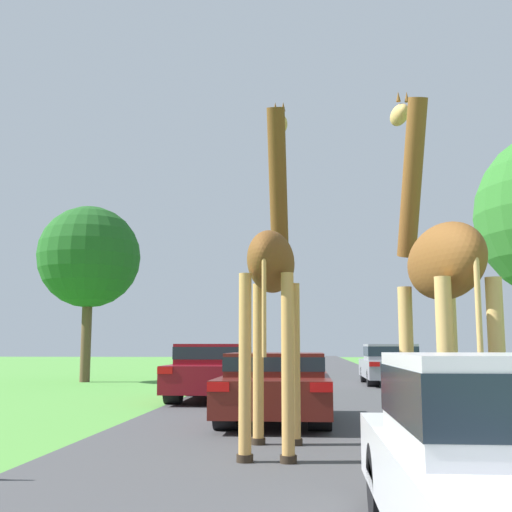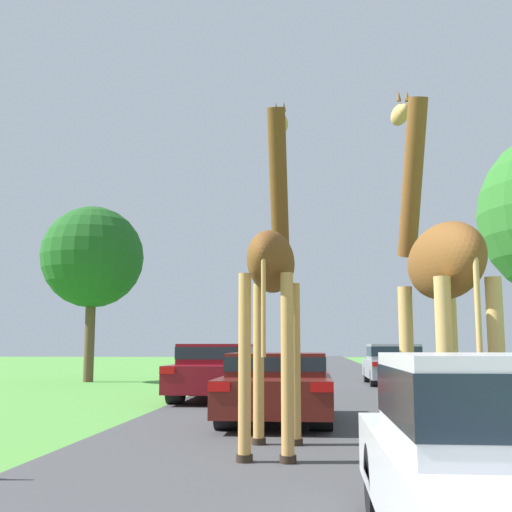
% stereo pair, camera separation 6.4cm
% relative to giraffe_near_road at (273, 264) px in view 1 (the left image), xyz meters
% --- Properties ---
extents(road, '(7.12, 120.00, 0.00)m').
position_rel_giraffe_near_road_xyz_m(road, '(0.62, 21.18, -2.54)').
color(road, '#424244').
rests_on(road, ground).
extents(giraffe_near_road, '(0.79, 2.90, 5.40)m').
position_rel_giraffe_near_road_xyz_m(giraffe_near_road, '(0.00, 0.00, 0.00)').
color(giraffe_near_road, tan).
rests_on(giraffe_near_road, ground).
extents(giraffe_companion, '(1.08, 2.77, 5.23)m').
position_rel_giraffe_near_road_xyz_m(giraffe_companion, '(2.18, -0.64, -0.17)').
color(giraffe_companion, tan).
rests_on(giraffe_companion, ground).
extents(car_queue_right, '(1.99, 4.42, 1.45)m').
position_rel_giraffe_near_road_xyz_m(car_queue_right, '(-2.01, 8.09, -1.77)').
color(car_queue_right, maroon).
rests_on(car_queue_right, ground).
extents(car_queue_left, '(1.96, 4.57, 1.46)m').
position_rel_giraffe_near_road_xyz_m(car_queue_left, '(3.46, 15.23, -1.77)').
color(car_queue_left, gray).
rests_on(car_queue_left, ground).
extents(car_far_ahead, '(1.97, 4.11, 1.27)m').
position_rel_giraffe_near_road_xyz_m(car_far_ahead, '(-0.13, 3.32, -1.86)').
color(car_far_ahead, '#561914').
rests_on(car_far_ahead, ground).
extents(tree_centre_back, '(4.05, 4.05, 6.95)m').
position_rel_giraffe_near_road_xyz_m(tree_centre_back, '(-8.24, 15.85, 2.36)').
color(tree_centre_back, brown).
rests_on(tree_centre_back, ground).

